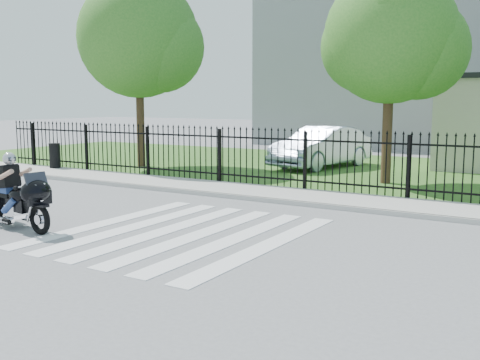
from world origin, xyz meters
The scene contains 12 objects.
ground centered at (0.00, 0.00, 0.00)m, with size 120.00×120.00×0.00m, color slate.
crosswalk centered at (0.00, 0.00, 0.01)m, with size 5.00×5.50×0.01m, color silver, non-canonical shape.
sidewalk centered at (0.00, 5.00, 0.06)m, with size 40.00×2.00×0.12m, color #ADAAA3.
curb centered at (0.00, 4.00, 0.06)m, with size 40.00×0.12×0.12m, color #ADAAA3.
grass_strip centered at (0.00, 12.00, 0.01)m, with size 40.00×12.00×0.02m, color #356021.
iron_fence centered at (0.00, 6.00, 0.90)m, with size 26.00×0.04×1.80m.
tree_left centered at (-8.50, 8.50, 5.17)m, with size 4.80×4.80×7.58m.
tree_mid centered at (1.50, 9.00, 4.67)m, with size 4.20×4.20×6.78m.
building_tall centered at (-3.00, 26.00, 6.00)m, with size 15.00×10.00×12.00m, color gray.
motorcycle_rider centered at (-3.36, -1.44, 0.67)m, with size 2.48×0.97×1.64m.
parked_car centered at (-2.02, 11.95, 0.84)m, with size 1.74×4.99×1.64m, color #A7B6D2.
litter_bin centered at (-10.41, 5.70, 0.59)m, with size 0.42×0.42×0.95m, color black.
Camera 1 is at (6.87, -8.95, 2.69)m, focal length 42.00 mm.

